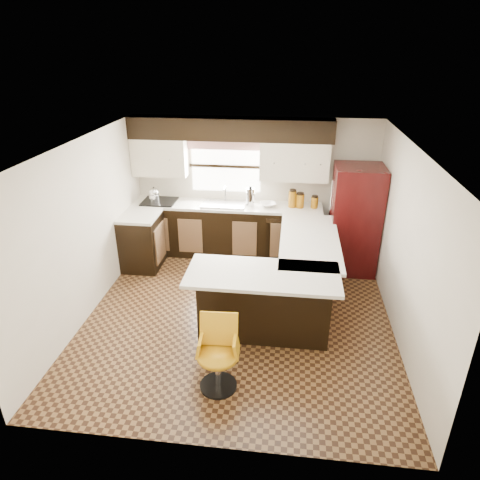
# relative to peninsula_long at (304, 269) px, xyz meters

# --- Properties ---
(floor) EXTENTS (4.40, 4.40, 0.00)m
(floor) POSITION_rel_peninsula_long_xyz_m (-0.90, -0.62, -0.45)
(floor) COLOR #49301A
(floor) RESTS_ON ground
(ceiling) EXTENTS (4.40, 4.40, 0.00)m
(ceiling) POSITION_rel_peninsula_long_xyz_m (-0.90, -0.62, 1.95)
(ceiling) COLOR silver
(ceiling) RESTS_ON wall_back
(wall_back) EXTENTS (4.40, 0.00, 4.40)m
(wall_back) POSITION_rel_peninsula_long_xyz_m (-0.90, 1.58, 0.75)
(wall_back) COLOR beige
(wall_back) RESTS_ON floor
(wall_front) EXTENTS (4.40, 0.00, 4.40)m
(wall_front) POSITION_rel_peninsula_long_xyz_m (-0.90, -2.83, 0.75)
(wall_front) COLOR beige
(wall_front) RESTS_ON floor
(wall_left) EXTENTS (0.00, 4.40, 4.40)m
(wall_left) POSITION_rel_peninsula_long_xyz_m (-3.00, -0.62, 0.75)
(wall_left) COLOR beige
(wall_left) RESTS_ON floor
(wall_right) EXTENTS (0.00, 4.40, 4.40)m
(wall_right) POSITION_rel_peninsula_long_xyz_m (1.20, -0.62, 0.75)
(wall_right) COLOR beige
(wall_right) RESTS_ON floor
(base_cab_back) EXTENTS (3.30, 0.60, 0.90)m
(base_cab_back) POSITION_rel_peninsula_long_xyz_m (-1.35, 1.28, 0.00)
(base_cab_back) COLOR black
(base_cab_back) RESTS_ON floor
(base_cab_left) EXTENTS (0.60, 0.70, 0.90)m
(base_cab_left) POSITION_rel_peninsula_long_xyz_m (-2.70, 0.62, 0.00)
(base_cab_left) COLOR black
(base_cab_left) RESTS_ON floor
(counter_back) EXTENTS (3.30, 0.60, 0.04)m
(counter_back) POSITION_rel_peninsula_long_xyz_m (-1.35, 1.28, 0.47)
(counter_back) COLOR silver
(counter_back) RESTS_ON base_cab_back
(counter_left) EXTENTS (0.60, 0.70, 0.04)m
(counter_left) POSITION_rel_peninsula_long_xyz_m (-2.70, 0.62, 0.47)
(counter_left) COLOR silver
(counter_left) RESTS_ON base_cab_left
(soffit) EXTENTS (3.40, 0.35, 0.36)m
(soffit) POSITION_rel_peninsula_long_xyz_m (-1.30, 1.40, 1.77)
(soffit) COLOR black
(soffit) RESTS_ON wall_back
(upper_cab_left) EXTENTS (0.94, 0.35, 0.64)m
(upper_cab_left) POSITION_rel_peninsula_long_xyz_m (-2.52, 1.40, 1.27)
(upper_cab_left) COLOR beige
(upper_cab_left) RESTS_ON wall_back
(upper_cab_right) EXTENTS (1.14, 0.35, 0.64)m
(upper_cab_right) POSITION_rel_peninsula_long_xyz_m (-0.22, 1.40, 1.27)
(upper_cab_right) COLOR beige
(upper_cab_right) RESTS_ON wall_back
(window_pane) EXTENTS (1.20, 0.02, 0.90)m
(window_pane) POSITION_rel_peninsula_long_xyz_m (-1.40, 1.56, 1.10)
(window_pane) COLOR white
(window_pane) RESTS_ON wall_back
(valance) EXTENTS (1.30, 0.06, 0.18)m
(valance) POSITION_rel_peninsula_long_xyz_m (-1.40, 1.52, 1.49)
(valance) COLOR #D19B93
(valance) RESTS_ON wall_back
(sink) EXTENTS (0.75, 0.45, 0.03)m
(sink) POSITION_rel_peninsula_long_xyz_m (-1.40, 1.25, 0.51)
(sink) COLOR #B2B2B7
(sink) RESTS_ON counter_back
(dishwasher) EXTENTS (0.58, 0.03, 0.78)m
(dishwasher) POSITION_rel_peninsula_long_xyz_m (-0.35, 0.99, -0.02)
(dishwasher) COLOR black
(dishwasher) RESTS_ON floor
(cooktop) EXTENTS (0.58, 0.50, 0.02)m
(cooktop) POSITION_rel_peninsula_long_xyz_m (-2.55, 1.25, 0.51)
(cooktop) COLOR black
(cooktop) RESTS_ON counter_back
(peninsula_long) EXTENTS (0.60, 1.95, 0.90)m
(peninsula_long) POSITION_rel_peninsula_long_xyz_m (0.00, 0.00, 0.00)
(peninsula_long) COLOR black
(peninsula_long) RESTS_ON floor
(peninsula_return) EXTENTS (1.65, 0.60, 0.90)m
(peninsula_return) POSITION_rel_peninsula_long_xyz_m (-0.53, -0.97, 0.00)
(peninsula_return) COLOR black
(peninsula_return) RESTS_ON floor
(counter_pen_long) EXTENTS (0.84, 1.95, 0.04)m
(counter_pen_long) POSITION_rel_peninsula_long_xyz_m (0.05, 0.00, 0.47)
(counter_pen_long) COLOR silver
(counter_pen_long) RESTS_ON peninsula_long
(counter_pen_return) EXTENTS (1.89, 0.84, 0.04)m
(counter_pen_return) POSITION_rel_peninsula_long_xyz_m (-0.55, -1.06, 0.47)
(counter_pen_return) COLOR silver
(counter_pen_return) RESTS_ON peninsula_return
(refrigerator) EXTENTS (0.76, 0.73, 1.78)m
(refrigerator) POSITION_rel_peninsula_long_xyz_m (0.80, 0.97, 0.44)
(refrigerator) COLOR #340809
(refrigerator) RESTS_ON floor
(bar_chair) EXTENTS (0.48, 0.48, 0.86)m
(bar_chair) POSITION_rel_peninsula_long_xyz_m (-0.95, -2.03, -0.02)
(bar_chair) COLOR orange
(bar_chair) RESTS_ON floor
(kettle) EXTENTS (0.18, 0.18, 0.25)m
(kettle) POSITION_rel_peninsula_long_xyz_m (-2.63, 1.26, 0.64)
(kettle) COLOR silver
(kettle) RESTS_ON cooktop
(percolator) EXTENTS (0.15, 0.15, 0.31)m
(percolator) POSITION_rel_peninsula_long_xyz_m (-0.94, 1.28, 0.65)
(percolator) COLOR silver
(percolator) RESTS_ON counter_back
(mixing_bowl) EXTENTS (0.34, 0.34, 0.06)m
(mixing_bowl) POSITION_rel_peninsula_long_xyz_m (-0.63, 1.28, 0.53)
(mixing_bowl) COLOR white
(mixing_bowl) RESTS_ON counter_back
(canister_large) EXTENTS (0.13, 0.13, 0.28)m
(canister_large) POSITION_rel_peninsula_long_xyz_m (-0.22, 1.30, 0.64)
(canister_large) COLOR #915B0B
(canister_large) RESTS_ON counter_back
(canister_med) EXTENTS (0.14, 0.14, 0.23)m
(canister_med) POSITION_rel_peninsula_long_xyz_m (-0.09, 1.30, 0.61)
(canister_med) COLOR #915B0B
(canister_med) RESTS_ON counter_back
(canister_small) EXTENTS (0.12, 0.12, 0.19)m
(canister_small) POSITION_rel_peninsula_long_xyz_m (0.15, 1.30, 0.59)
(canister_small) COLOR #915B0B
(canister_small) RESTS_ON counter_back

